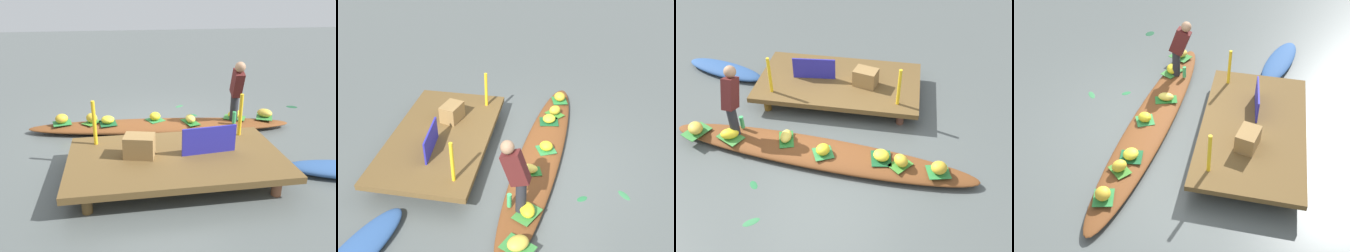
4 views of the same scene
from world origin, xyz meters
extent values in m
plane|color=#525856|center=(0.00, 0.00, 0.00)|extent=(40.00, 40.00, 0.00)
cube|color=brown|center=(0.03, 1.86, 0.30)|extent=(3.20, 1.80, 0.10)
cylinder|color=brown|center=(-1.25, 1.14, 0.13)|extent=(0.14, 0.14, 0.25)
cylinder|color=brown|center=(1.31, 1.14, 0.13)|extent=(0.14, 0.14, 0.25)
cylinder|color=brown|center=(-1.25, 2.58, 0.13)|extent=(0.14, 0.14, 0.25)
cylinder|color=brown|center=(1.31, 2.58, 0.13)|extent=(0.14, 0.14, 0.25)
ellipsoid|color=brown|center=(0.00, 0.00, 0.10)|extent=(5.32, 1.22, 0.19)
ellipsoid|color=#2E538F|center=(-2.59, 2.25, 0.09)|extent=(1.95, 1.02, 0.19)
cube|color=#2C803B|center=(1.97, -0.21, 0.20)|extent=(0.41, 0.38, 0.01)
ellipsoid|color=gold|center=(1.97, -0.21, 0.29)|extent=(0.32, 0.31, 0.19)
cube|color=#28752D|center=(-0.58, 0.13, 0.20)|extent=(0.36, 0.47, 0.01)
ellipsoid|color=#F3D54F|center=(-0.58, 0.13, 0.27)|extent=(0.20, 0.31, 0.15)
cube|color=#328643|center=(0.11, -0.09, 0.20)|extent=(0.42, 0.42, 0.01)
ellipsoid|color=yellow|center=(0.11, -0.09, 0.28)|extent=(0.28, 0.30, 0.16)
cube|color=#19572D|center=(1.06, -0.06, 0.20)|extent=(0.37, 0.41, 0.01)
ellipsoid|color=yellow|center=(1.06, -0.06, 0.27)|extent=(0.35, 0.35, 0.15)
cube|color=#3D842C|center=(1.38, -0.15, 0.20)|extent=(0.42, 0.43, 0.01)
ellipsoid|color=gold|center=(1.38, -0.15, 0.29)|extent=(0.31, 0.31, 0.19)
cube|color=#3C8437|center=(-1.54, 0.03, 0.20)|extent=(0.51, 0.45, 0.01)
ellipsoid|color=yellow|center=(-1.54, 0.03, 0.28)|extent=(0.36, 0.31, 0.16)
cube|color=#368238|center=(-2.18, 0.07, 0.20)|extent=(0.48, 0.53, 0.01)
ellipsoid|color=gold|center=(-2.18, 0.07, 0.28)|extent=(0.39, 0.40, 0.17)
cylinder|color=#28282D|center=(-1.48, 0.13, 0.47)|extent=(0.16, 0.16, 0.55)
cube|color=#501B1A|center=(-1.47, 0.22, 0.99)|extent=(0.22, 0.45, 0.58)
sphere|color=#9E7556|center=(-1.46, 0.34, 1.32)|extent=(0.20, 0.20, 0.20)
cylinder|color=#41B863|center=(-1.43, 0.32, 0.31)|extent=(0.07, 0.07, 0.24)
cube|color=#2827A0|center=(-0.47, 1.86, 0.57)|extent=(0.84, 0.11, 0.43)
cylinder|color=yellow|center=(-1.17, 1.26, 0.71)|extent=(0.06, 0.06, 0.72)
cylinder|color=yellow|center=(1.23, 1.26, 0.71)|extent=(0.06, 0.06, 0.72)
cube|color=olive|center=(0.57, 1.79, 0.52)|extent=(0.50, 0.42, 0.33)
ellipsoid|color=#276F3E|center=(-0.86, -0.79, 0.00)|extent=(0.20, 0.22, 0.01)
ellipsoid|color=#357B48|center=(-0.66, -1.46, 0.00)|extent=(0.27, 0.25, 0.01)
camera|label=1|loc=(0.84, 6.24, 2.61)|focal=35.61mm
camera|label=2|loc=(-5.86, -0.43, 4.60)|focal=43.39mm
camera|label=3|loc=(1.22, -4.58, 4.63)|focal=41.63mm
camera|label=4|loc=(5.57, 1.77, 5.07)|focal=44.02mm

